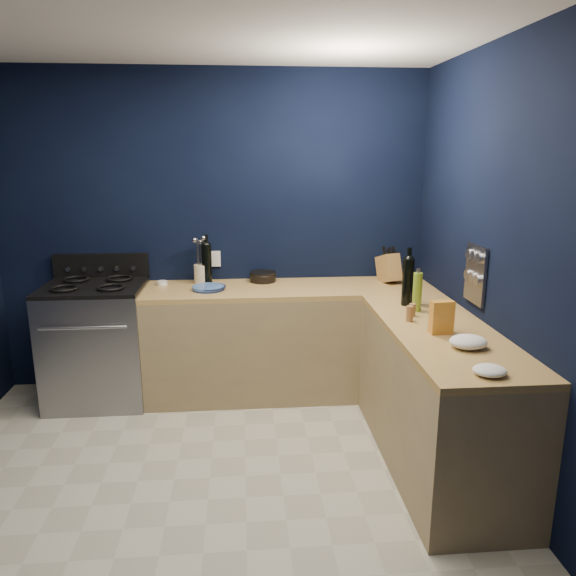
{
  "coord_description": "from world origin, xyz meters",
  "views": [
    {
      "loc": [
        0.23,
        -2.8,
        1.96
      ],
      "look_at": [
        0.55,
        1.0,
        1.0
      ],
      "focal_mm": 34.17,
      "sensor_mm": 36.0,
      "label": 1
    }
  ],
  "objects": [
    {
      "name": "floor",
      "position": [
        0.0,
        0.0,
        -0.01
      ],
      "size": [
        3.5,
        3.5,
        0.02
      ],
      "primitive_type": "cube",
      "color": "#ABA796",
      "rests_on": "ground"
    },
    {
      "name": "ceiling",
      "position": [
        0.0,
        0.0,
        2.61
      ],
      "size": [
        3.5,
        3.5,
        0.02
      ],
      "primitive_type": "cube",
      "color": "silver",
      "rests_on": "ground"
    },
    {
      "name": "wall_back",
      "position": [
        0.0,
        1.76,
        1.3
      ],
      "size": [
        3.5,
        0.02,
        2.6
      ],
      "primitive_type": "cube",
      "color": "black",
      "rests_on": "ground"
    },
    {
      "name": "wall_right",
      "position": [
        1.76,
        0.0,
        1.3
      ],
      "size": [
        0.02,
        3.5,
        2.6
      ],
      "primitive_type": "cube",
      "color": "black",
      "rests_on": "ground"
    },
    {
      "name": "wall_front",
      "position": [
        0.0,
        -1.76,
        1.3
      ],
      "size": [
        3.5,
        0.02,
        2.6
      ],
      "primitive_type": "cube",
      "color": "black",
      "rests_on": "ground"
    },
    {
      "name": "cab_back",
      "position": [
        0.6,
        1.44,
        0.43
      ],
      "size": [
        2.3,
        0.63,
        0.86
      ],
      "primitive_type": "cube",
      "color": "#967F55",
      "rests_on": "floor"
    },
    {
      "name": "top_back",
      "position": [
        0.6,
        1.44,
        0.88
      ],
      "size": [
        2.3,
        0.63,
        0.04
      ],
      "primitive_type": "cube",
      "color": "olive",
      "rests_on": "cab_back"
    },
    {
      "name": "cab_right",
      "position": [
        1.44,
        0.29,
        0.43
      ],
      "size": [
        0.63,
        1.67,
        0.86
      ],
      "primitive_type": "cube",
      "color": "#967F55",
      "rests_on": "floor"
    },
    {
      "name": "top_right",
      "position": [
        1.44,
        0.29,
        0.88
      ],
      "size": [
        0.63,
        1.67,
        0.04
      ],
      "primitive_type": "cube",
      "color": "olive",
      "rests_on": "cab_right"
    },
    {
      "name": "gas_range",
      "position": [
        -0.93,
        1.42,
        0.46
      ],
      "size": [
        0.76,
        0.66,
        0.92
      ],
      "primitive_type": "cube",
      "color": "gray",
      "rests_on": "floor"
    },
    {
      "name": "oven_door",
      "position": [
        -0.93,
        1.1,
        0.45
      ],
      "size": [
        0.59,
        0.02,
        0.42
      ],
      "primitive_type": "cube",
      "color": "black",
      "rests_on": "gas_range"
    },
    {
      "name": "cooktop",
      "position": [
        -0.93,
        1.42,
        0.94
      ],
      "size": [
        0.76,
        0.66,
        0.03
      ],
      "primitive_type": "cube",
      "color": "black",
      "rests_on": "gas_range"
    },
    {
      "name": "backguard",
      "position": [
        -0.93,
        1.72,
        1.04
      ],
      "size": [
        0.76,
        0.06,
        0.2
      ],
      "primitive_type": "cube",
      "color": "black",
      "rests_on": "gas_range"
    },
    {
      "name": "spice_panel",
      "position": [
        1.74,
        0.55,
        1.18
      ],
      "size": [
        0.02,
        0.28,
        0.38
      ],
      "primitive_type": "cube",
      "color": "gray",
      "rests_on": "wall_right"
    },
    {
      "name": "wall_outlet",
      "position": [
        0.0,
        1.74,
        1.08
      ],
      "size": [
        0.09,
        0.02,
        0.13
      ],
      "primitive_type": "cube",
      "color": "white",
      "rests_on": "wall_back"
    },
    {
      "name": "plate_stack",
      "position": [
        -0.04,
        1.39,
        0.92
      ],
      "size": [
        0.26,
        0.26,
        0.03
      ],
      "primitive_type": "cylinder",
      "rotation": [
        0.0,
        0.0,
        0.03
      ],
      "color": "#2A4197",
      "rests_on": "top_back"
    },
    {
      "name": "ramekin",
      "position": [
        -0.42,
        1.59,
        0.92
      ],
      "size": [
        0.1,
        0.1,
        0.03
      ],
      "primitive_type": "cylinder",
      "rotation": [
        0.0,
        0.0,
        0.3
      ],
      "color": "white",
      "rests_on": "top_back"
    },
    {
      "name": "utensil_crock",
      "position": [
        -0.11,
        1.62,
        0.98
      ],
      "size": [
        0.15,
        0.15,
        0.16
      ],
      "primitive_type": "cylinder",
      "rotation": [
        0.0,
        0.0,
        0.26
      ],
      "color": "beige",
      "rests_on": "top_back"
    },
    {
      "name": "wine_bottle_back",
      "position": [
        -0.06,
        1.6,
        1.06
      ],
      "size": [
        0.09,
        0.09,
        0.32
      ],
      "primitive_type": "cylinder",
      "rotation": [
        0.0,
        0.0,
        -0.09
      ],
      "color": "black",
      "rests_on": "top_back"
    },
    {
      "name": "lemon_basket",
      "position": [
        0.39,
        1.64,
        0.94
      ],
      "size": [
        0.27,
        0.27,
        0.08
      ],
      "primitive_type": "cylinder",
      "rotation": [
        0.0,
        0.0,
        0.33
      ],
      "color": "black",
      "rests_on": "top_back"
    },
    {
      "name": "knife_block",
      "position": [
        1.43,
        1.54,
        1.01
      ],
      "size": [
        0.19,
        0.29,
        0.28
      ],
      "primitive_type": "cube",
      "rotation": [
        -0.31,
        0.0,
        0.26
      ],
      "color": "olive",
      "rests_on": "top_back"
    },
    {
      "name": "wine_bottle_right",
      "position": [
        1.38,
        0.83,
        1.07
      ],
      "size": [
        0.11,
        0.11,
        0.33
      ],
      "primitive_type": "cylinder",
      "rotation": [
        0.0,
        0.0,
        -0.38
      ],
      "color": "black",
      "rests_on": "top_right"
    },
    {
      "name": "oil_bottle",
      "position": [
        1.4,
        0.68,
        1.03
      ],
      "size": [
        0.08,
        0.08,
        0.27
      ],
      "primitive_type": "cylinder",
      "rotation": [
        0.0,
        0.0,
        0.43
      ],
      "color": "olive",
      "rests_on": "top_right"
    },
    {
      "name": "spice_jar_near",
      "position": [
        1.28,
        0.46,
        0.95
      ],
      "size": [
        0.06,
        0.06,
        0.1
      ],
      "primitive_type": "cylinder",
      "rotation": [
        0.0,
        0.0,
        0.36
      ],
      "color": "olive",
      "rests_on": "top_right"
    },
    {
      "name": "spice_jar_far",
      "position": [
        1.33,
        0.57,
        0.94
      ],
      "size": [
        0.06,
        0.06,
        0.08
      ],
      "primitive_type": "cylinder",
      "rotation": [
        0.0,
        0.0,
        -0.38
      ],
      "color": "olive",
      "rests_on": "top_right"
    },
    {
      "name": "crouton_bag",
      "position": [
        1.4,
        0.21,
        1.0
      ],
      "size": [
        0.14,
        0.08,
        0.2
      ],
      "primitive_type": "cube",
      "rotation": [
        0.0,
        0.0,
        0.09
      ],
      "color": "red",
      "rests_on": "top_right"
    },
    {
      "name": "towel_front",
      "position": [
        1.46,
        -0.04,
        0.94
      ],
      "size": [
        0.23,
        0.2,
        0.07
      ],
      "primitive_type": "ellipsoid",
      "rotation": [
        0.0,
        0.0,
        0.1
      ],
      "color": "white",
      "rests_on": "top_right"
    },
    {
      "name": "towel_end",
      "position": [
        1.41,
        -0.42,
        0.92
      ],
      "size": [
        0.21,
        0.2,
        0.05
      ],
      "primitive_type": "ellipsoid",
      "rotation": [
        0.0,
        0.0,
        0.42
      ],
      "color": "white",
      "rests_on": "top_right"
    }
  ]
}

